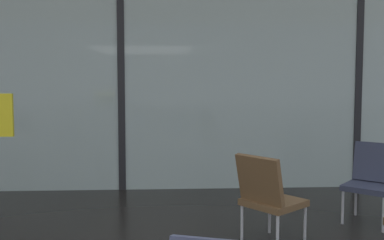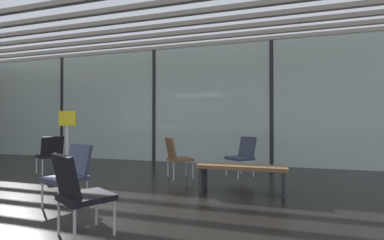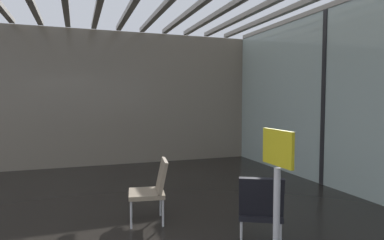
{
  "view_description": "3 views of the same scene",
  "coord_description": "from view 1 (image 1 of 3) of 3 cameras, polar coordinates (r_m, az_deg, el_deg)",
  "views": [
    {
      "loc": [
        0.69,
        -0.94,
        1.47
      ],
      "look_at": [
        1.09,
        6.49,
        0.92
      ],
      "focal_mm": 39.19,
      "sensor_mm": 36.0,
      "label": 1
    },
    {
      "loc": [
        3.76,
        -2.81,
        1.19
      ],
      "look_at": [
        0.83,
        6.43,
        1.27
      ],
      "focal_mm": 26.49,
      "sensor_mm": 36.0,
      "label": 2
    },
    {
      "loc": [
        1.79,
        0.56,
        1.71
      ],
      "look_at": [
        -1.22,
        1.62,
        1.51
      ],
      "focal_mm": 30.86,
      "sensor_mm": 36.0,
      "label": 3
    }
  ],
  "objects": [
    {
      "name": "glass_curtain_wall",
      "position": [
        6.18,
        -9.58,
        6.46
      ],
      "size": [
        14.0,
        0.08,
        3.44
      ],
      "primitive_type": "cube",
      "color": "#A3B7B2",
      "rests_on": "ground"
    },
    {
      "name": "window_mullion_1",
      "position": [
        6.18,
        -9.58,
        6.46
      ],
      "size": [
        0.1,
        0.12,
        3.44
      ],
      "primitive_type": "cube",
      "color": "black",
      "rests_on": "ground"
    },
    {
      "name": "window_mullion_2",
      "position": [
        6.75,
        21.6,
        6.03
      ],
      "size": [
        0.1,
        0.12,
        3.44
      ],
      "primitive_type": "cube",
      "color": "black",
      "rests_on": "ground"
    },
    {
      "name": "parked_airplane",
      "position": [
        11.66,
        -12.38,
        6.72
      ],
      "size": [
        11.27,
        4.0,
        4.0
      ],
      "color": "silver",
      "rests_on": "ground"
    },
    {
      "name": "lounge_chair_0",
      "position": [
        5.09,
        23.31,
        -7.21
      ],
      "size": [
        0.71,
        0.71,
        0.87
      ],
      "rotation": [
        0.0,
        0.0,
        5.54
      ],
      "color": "#33384C",
      "rests_on": "ground"
    },
    {
      "name": "lounge_chair_6",
      "position": [
        4.03,
        10.28,
        -9.91
      ],
      "size": [
        0.71,
        0.7,
        0.87
      ],
      "rotation": [
        0.0,
        0.0,
        2.24
      ],
      "color": "brown",
      "rests_on": "ground"
    }
  ]
}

